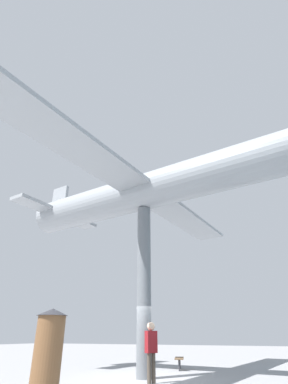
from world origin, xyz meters
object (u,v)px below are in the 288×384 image
support_pylon_central (144,284)px  suspended_airplane (149,190)px  info_kiosk (48,350)px  visitor_person (151,346)px  plaza_bench (179,359)px

support_pylon_central → suspended_airplane: bearing=80.8°
suspended_airplane → info_kiosk: size_ratio=8.22×
support_pylon_central → visitor_person: size_ratio=3.60×
suspended_airplane → plaza_bench: 8.09m
suspended_airplane → visitor_person: (0.95, 0.41, -6.54)m
info_kiosk → support_pylon_central: bearing=170.4°
support_pylon_central → plaza_bench: bearing=176.1°
support_pylon_central → plaza_bench: (-3.62, 0.25, -2.95)m
visitor_person → info_kiosk: info_kiosk is taller
visitor_person → info_kiosk: (3.61, -1.48, -0.01)m
suspended_airplane → visitor_person: 6.62m
plaza_bench → suspended_airplane: bearing=0.7°
visitor_person → suspended_airplane: bearing=-123.3°
visitor_person → info_kiosk: size_ratio=0.88×
plaza_bench → info_kiosk: (8.23, -1.03, 0.66)m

